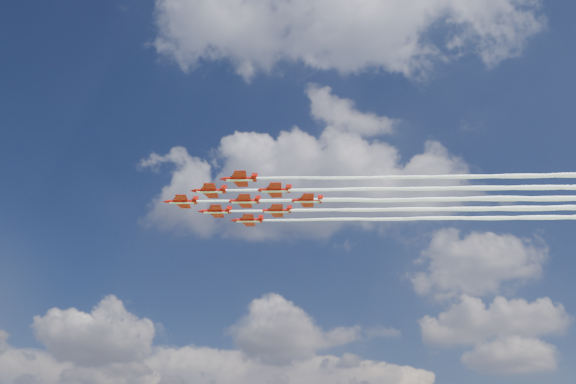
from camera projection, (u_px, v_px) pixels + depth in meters
name	position (u px, v px, depth m)	size (l,w,h in m)	color
jet_lead	(406.00, 200.00, 167.31)	(139.69, 30.22, 2.68)	#BD0F0A
jet_row2_port	(443.00, 188.00, 161.07)	(139.69, 30.22, 2.68)	#BD0F0A
jet_row2_starb	(433.00, 209.00, 173.23)	(139.69, 30.22, 2.68)	#BD0F0A
jet_row3_port	(483.00, 176.00, 154.82)	(139.69, 30.22, 2.68)	#BD0F0A
jet_row3_centre	(470.00, 199.00, 166.98)	(139.69, 30.22, 2.68)	#BD0F0A
jet_row3_starb	(458.00, 218.00, 179.15)	(139.69, 30.22, 2.68)	#BD0F0A
jet_row4_port	(509.00, 188.00, 160.74)	(139.69, 30.22, 2.68)	#BD0F0A
jet_row4_starb	(494.00, 209.00, 172.90)	(139.69, 30.22, 2.68)	#BD0F0A
jet_tail	(533.00, 198.00, 166.66)	(139.69, 30.22, 2.68)	#BD0F0A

